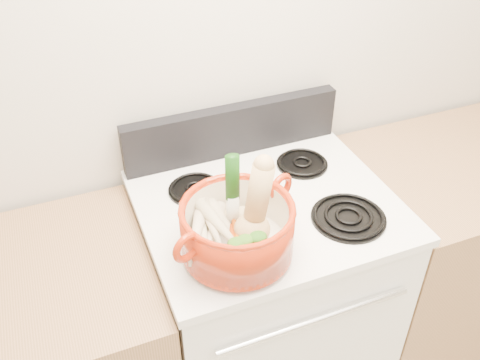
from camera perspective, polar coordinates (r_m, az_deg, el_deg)
name	(u,v)px	position (r m, az deg, el deg)	size (l,w,h in m)	color
wall_back	(226,53)	(1.75, -1.47, 13.39)	(3.50, 0.02, 2.60)	beige
stove_body	(264,306)	(2.00, 2.56, -13.29)	(0.76, 0.65, 0.92)	white
cooktop	(268,206)	(1.67, 3.00, -2.80)	(0.78, 0.67, 0.03)	white
control_backsplash	(233,130)	(1.83, -0.79, 5.33)	(0.76, 0.05, 0.18)	black
oven_handle	(316,320)	(1.57, 8.10, -14.57)	(0.02, 0.02, 0.60)	silver
burner_front_left	(229,250)	(1.49, -1.14, -7.51)	(0.22, 0.22, 0.02)	black
burner_front_right	(349,217)	(1.62, 11.51, -3.84)	(0.22, 0.22, 0.02)	black
burner_back_left	(195,188)	(1.70, -4.77, -0.90)	(0.17, 0.17, 0.02)	black
burner_back_right	(302,163)	(1.82, 6.65, 1.85)	(0.17, 0.17, 0.02)	black
dutch_oven	(237,230)	(1.42, -0.30, -5.31)	(0.30, 0.30, 0.15)	#A12309
pot_handle_left	(187,248)	(1.31, -5.70, -7.19)	(0.08, 0.08, 0.02)	#A12309
pot_handle_right	(281,187)	(1.49, 4.39, -0.72)	(0.08, 0.08, 0.02)	#A12309
squash	(252,206)	(1.37, 1.34, -2.77)	(0.10, 0.10, 0.25)	#DCB371
leek	(233,192)	(1.41, -0.79, -1.32)	(0.04, 0.04, 0.25)	silver
ginger	(234,216)	(1.50, -0.63, -3.88)	(0.08, 0.06, 0.04)	tan
parsnip_0	(212,235)	(1.44, -3.05, -5.86)	(0.04, 0.04, 0.22)	beige
parsnip_1	(203,232)	(1.44, -4.00, -5.53)	(0.04, 0.04, 0.21)	beige
parsnip_2	(223,220)	(1.46, -1.78, -4.25)	(0.05, 0.05, 0.21)	beige
parsnip_3	(196,236)	(1.41, -4.74, -6.01)	(0.04, 0.04, 0.18)	beige
parsnip_4	(212,224)	(1.44, -3.04, -4.69)	(0.04, 0.04, 0.20)	beige
parsnip_5	(222,227)	(1.41, -1.98, -5.08)	(0.04, 0.04, 0.21)	beige
carrot_0	(243,242)	(1.42, 0.35, -6.59)	(0.04, 0.04, 0.18)	#B85509
carrot_1	(234,248)	(1.39, -0.67, -7.31)	(0.04, 0.04, 0.17)	#D34D0A
carrot_2	(238,240)	(1.41, -0.19, -6.40)	(0.03, 0.03, 0.18)	#C75009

